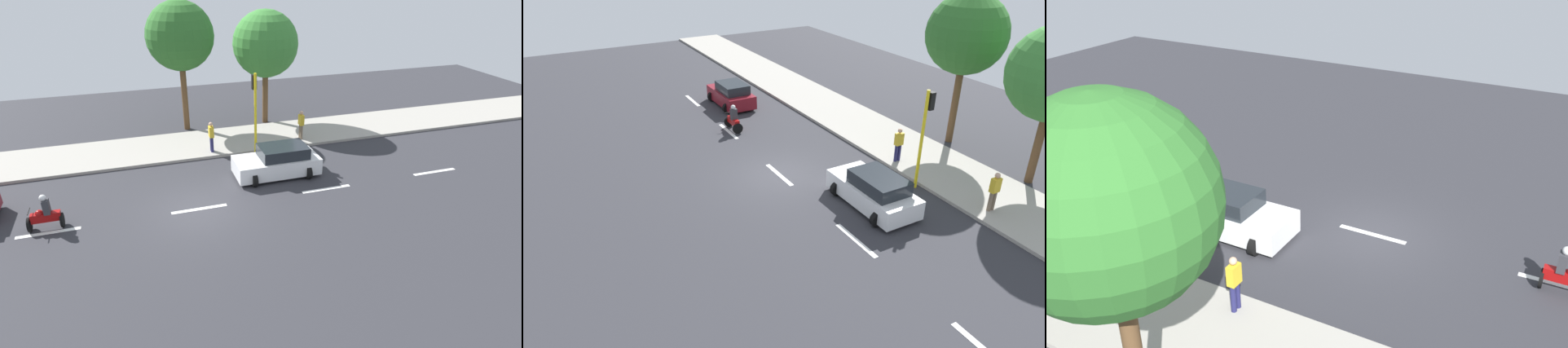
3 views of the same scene
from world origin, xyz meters
TOP-DOWN VIEW (x-y plane):
  - ground_plane at (0.00, 0.00)m, footprint 40.00×60.00m
  - sidewalk at (7.00, 0.00)m, footprint 4.00×60.00m
  - lane_stripe_north at (0.00, -6.00)m, footprint 0.20×2.40m
  - lane_stripe_mid at (0.00, 0.00)m, footprint 0.20×2.40m
  - lane_stripe_south at (0.00, 6.00)m, footprint 0.20×2.40m
  - lane_stripe_far_south at (0.00, 12.00)m, footprint 0.20×2.40m
  - car_maroon at (1.93, 9.95)m, footprint 2.23×3.83m
  - car_white at (2.10, -4.32)m, footprint 2.26×4.15m
  - motorcycle at (0.34, 6.04)m, footprint 0.60×1.30m
  - pedestrian_near_signal at (5.90, -7.09)m, footprint 0.40×0.24m
  - pedestrian_by_tree at (5.61, -1.73)m, footprint 0.40×0.24m
  - traffic_light_corner at (4.85, -3.98)m, footprint 0.49×0.24m
  - street_tree_south at (9.88, -1.00)m, footprint 3.96×3.96m

SIDE VIEW (x-z plane):
  - ground_plane at x=0.00m, z-range -0.10..0.00m
  - lane_stripe_north at x=0.00m, z-range 0.00..0.01m
  - lane_stripe_mid at x=0.00m, z-range 0.00..0.01m
  - lane_stripe_south at x=0.00m, z-range 0.00..0.01m
  - lane_stripe_far_south at x=0.00m, z-range 0.00..0.01m
  - sidewalk at x=7.00m, z-range 0.00..0.15m
  - motorcycle at x=0.34m, z-range -0.12..1.41m
  - car_maroon at x=1.93m, z-range -0.05..1.47m
  - car_white at x=2.10m, z-range -0.05..1.47m
  - pedestrian_near_signal at x=5.90m, z-range 0.21..1.90m
  - pedestrian_by_tree at x=5.61m, z-range 0.21..1.90m
  - traffic_light_corner at x=4.85m, z-range 0.68..5.18m
  - street_tree_south at x=9.88m, z-range 1.82..9.49m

